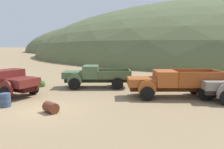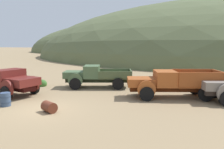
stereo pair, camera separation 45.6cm
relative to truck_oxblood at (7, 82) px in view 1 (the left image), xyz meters
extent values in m
plane|color=#937A56|center=(4.72, -2.54, -0.99)|extent=(300.00, 300.00, 0.00)
ellipsoid|color=#56603D|center=(-9.69, 78.48, -0.99)|extent=(92.32, 55.47, 25.48)
ellipsoid|color=slate|center=(-3.77, 3.49, -0.25)|extent=(1.06, 1.47, 0.61)
cylinder|color=black|center=(-4.44, 4.36, -0.65)|extent=(0.69, 0.23, 0.68)
cube|color=black|center=(-0.45, 0.09, -0.33)|extent=(5.67, 2.16, 0.36)
cube|color=maroon|center=(1.56, -0.33, 0.12)|extent=(2.10, 2.16, 0.55)
cube|color=#B7B2A8|center=(2.37, -0.50, 0.09)|extent=(0.34, 1.25, 0.44)
cylinder|color=maroon|center=(1.11, -1.35, -0.23)|extent=(1.21, 0.42, 1.20)
cylinder|color=maroon|center=(1.56, 0.79, -0.23)|extent=(1.21, 0.42, 1.20)
cube|color=maroon|center=(0.07, -0.01, 0.37)|extent=(1.70, 2.34, 1.05)
cube|color=black|center=(0.64, -0.13, 0.58)|extent=(0.42, 1.76, 0.59)
cube|color=maroon|center=(-1.71, 1.49, 0.24)|extent=(2.78, 0.68, 0.55)
cylinder|color=black|center=(1.09, -1.41, -0.51)|extent=(1.00, 0.47, 0.96)
cylinder|color=black|center=(1.57, 0.84, -0.51)|extent=(1.00, 0.47, 0.96)
cylinder|color=black|center=(-1.93, 1.58, -0.51)|extent=(1.00, 0.47, 0.96)
cube|color=#232B1B|center=(5.11, 4.84, -0.33)|extent=(5.49, 2.65, 0.36)
cube|color=#47603D|center=(3.20, 4.20, 0.12)|extent=(2.18, 2.16, 0.55)
cube|color=#B7B2A8|center=(2.43, 3.94, 0.09)|extent=(0.45, 1.13, 0.44)
cylinder|color=#47603D|center=(3.09, 5.23, -0.23)|extent=(1.19, 0.55, 1.20)
cylinder|color=#47603D|center=(3.74, 3.32, -0.23)|extent=(1.19, 0.55, 1.20)
cube|color=#47603D|center=(4.62, 4.68, 0.37)|extent=(1.82, 2.25, 1.05)
cube|color=black|center=(4.08, 4.50, 0.58)|extent=(0.58, 1.58, 0.59)
cube|color=#495735|center=(6.53, 5.32, -0.09)|extent=(3.27, 2.81, 0.12)
cube|color=#495735|center=(6.20, 6.29, 0.24)|extent=(2.65, 0.98, 0.55)
cube|color=#495735|center=(6.85, 4.36, 0.24)|extent=(2.65, 0.98, 0.55)
cube|color=#495735|center=(7.78, 5.75, 0.24)|extent=(0.74, 1.96, 0.55)
cylinder|color=black|center=(3.75, 3.27, -0.51)|extent=(1.00, 0.57, 0.96)
cylinder|color=black|center=(6.41, 6.40, -0.51)|extent=(1.00, 0.57, 0.96)
cylinder|color=black|center=(7.09, 4.39, -0.51)|extent=(1.00, 0.57, 0.96)
cube|color=#51220D|center=(11.55, 3.11, -0.33)|extent=(6.03, 2.80, 0.36)
cube|color=#A34C1E|center=(9.43, 2.42, 0.12)|extent=(2.34, 2.22, 0.55)
cube|color=#B7B2A8|center=(8.59, 2.14, 0.09)|extent=(0.44, 1.14, 0.44)
cylinder|color=#A34C1E|center=(9.36, 3.46, -0.23)|extent=(1.20, 0.55, 1.20)
cylinder|color=#A34C1E|center=(9.99, 1.54, -0.23)|extent=(1.20, 0.55, 1.20)
cube|color=#A34C1E|center=(11.00, 2.94, 0.37)|extent=(1.94, 2.30, 1.05)
cube|color=black|center=(10.41, 2.74, 0.58)|extent=(0.57, 1.59, 0.59)
cube|color=#97471E|center=(13.12, 3.63, -0.09)|extent=(3.54, 2.90, 0.12)
cube|color=#97471E|center=(12.80, 4.60, 0.44)|extent=(2.93, 1.05, 0.95)
cube|color=#97471E|center=(13.44, 2.66, 0.44)|extent=(2.93, 1.05, 0.95)
cube|color=#97471E|center=(14.50, 4.09, 0.44)|extent=(0.74, 1.97, 0.95)
cylinder|color=black|center=(9.34, 3.51, -0.51)|extent=(1.00, 0.57, 0.96)
cylinder|color=black|center=(10.01, 1.49, -0.51)|extent=(1.00, 0.57, 0.96)
cylinder|color=black|center=(13.02, 4.72, -0.51)|extent=(1.00, 0.57, 0.96)
cylinder|color=black|center=(13.69, 2.70, -0.51)|extent=(1.00, 0.57, 0.96)
cube|color=slate|center=(14.32, 2.83, 0.12)|extent=(2.31, 2.19, 0.55)
cube|color=#B7B2A8|center=(13.45, 2.60, 0.09)|extent=(0.40, 1.18, 0.44)
cylinder|color=slate|center=(14.29, 3.90, -0.23)|extent=(1.20, 0.49, 1.20)
cylinder|color=black|center=(14.27, 3.95, -0.51)|extent=(1.00, 0.53, 0.96)
cylinder|color=#384C6B|center=(2.15, -2.59, -0.58)|extent=(0.62, 0.62, 0.83)
torus|color=#27354A|center=(2.15, -2.59, -0.41)|extent=(0.66, 0.66, 0.03)
torus|color=#27354A|center=(2.15, -2.59, -0.75)|extent=(0.66, 0.66, 0.03)
cylinder|color=#5B2819|center=(5.40, -2.77, -0.70)|extent=(1.03, 0.92, 0.60)
ellipsoid|color=#3D702D|center=(0.22, 3.66, -0.78)|extent=(0.87, 0.79, 0.76)
ellipsoid|color=#3D702D|center=(-0.04, 3.86, -0.81)|extent=(0.61, 0.54, 0.66)
ellipsoid|color=#3D702D|center=(0.02, 3.80, -0.79)|extent=(0.71, 0.64, 0.73)
camera|label=1|loc=(12.40, -13.48, 2.82)|focal=37.08mm
camera|label=2|loc=(12.84, -13.33, 2.82)|focal=37.08mm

